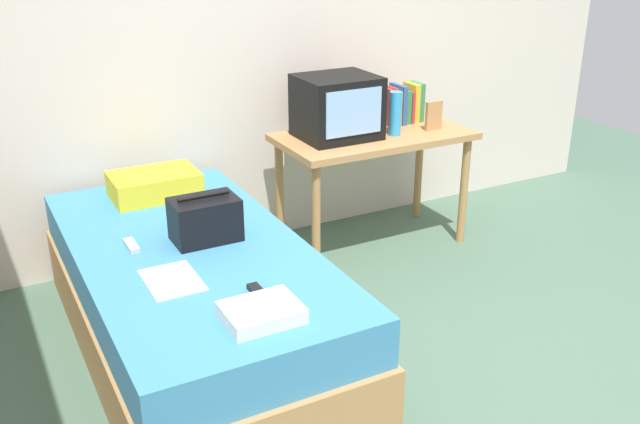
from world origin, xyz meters
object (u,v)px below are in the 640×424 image
(book_row, at_px, (402,104))
(remote_dark, at_px, (259,293))
(magazine, at_px, (172,280))
(folded_towel, at_px, (262,313))
(pillow, at_px, (155,185))
(desk, at_px, (374,148))
(remote_silver, at_px, (132,246))
(handbag, at_px, (205,219))
(tv, at_px, (337,107))
(water_bottle, at_px, (395,113))
(bed, at_px, (194,300))
(picture_frame, at_px, (434,116))

(book_row, distance_m, remote_dark, 2.06)
(magazine, height_order, folded_towel, folded_towel)
(magazine, distance_m, remote_dark, 0.39)
(magazine, bearing_deg, pillow, 77.83)
(desk, distance_m, remote_silver, 1.69)
(pillow, height_order, remote_silver, pillow)
(remote_silver, bearing_deg, magazine, -80.58)
(desk, height_order, remote_silver, desk)
(handbag, bearing_deg, book_row, 24.97)
(book_row, relative_size, folded_towel, 0.93)
(tv, distance_m, folded_towel, 1.81)
(pillow, bearing_deg, remote_silver, -115.43)
(tv, height_order, remote_dark, tv)
(handbag, distance_m, folded_towel, 0.77)
(book_row, bearing_deg, water_bottle, -131.85)
(bed, relative_size, desk, 1.72)
(bed, xyz_separation_m, water_bottle, (1.46, 0.54, 0.59))
(water_bottle, xyz_separation_m, remote_dark, (-1.36, -1.11, -0.30))
(water_bottle, relative_size, remote_dark, 1.66)
(tv, xyz_separation_m, folded_towel, (-1.10, -1.40, -0.33))
(desk, distance_m, picture_frame, 0.41)
(water_bottle, relative_size, handbag, 0.86)
(pillow, relative_size, folded_towel, 1.60)
(handbag, bearing_deg, tv, 31.19)
(desk, distance_m, book_row, 0.37)
(remote_silver, bearing_deg, water_bottle, 14.49)
(bed, bearing_deg, tv, 30.44)
(bed, height_order, picture_frame, picture_frame)
(handbag, distance_m, magazine, 0.42)
(book_row, bearing_deg, tv, -169.55)
(desk, height_order, water_bottle, water_bottle)
(remote_dark, bearing_deg, magazine, 133.41)
(book_row, xyz_separation_m, picture_frame, (0.07, -0.24, -0.03))
(tv, distance_m, picture_frame, 0.61)
(book_row, height_order, folded_towel, book_row)
(desk, distance_m, remote_dark, 1.75)
(bed, relative_size, picture_frame, 11.37)
(desk, relative_size, remote_silver, 8.06)
(water_bottle, distance_m, magazine, 1.85)
(water_bottle, height_order, magazine, water_bottle)
(pillow, bearing_deg, folded_towel, -90.29)
(water_bottle, distance_m, book_row, 0.29)
(water_bottle, relative_size, pillow, 0.58)
(remote_dark, height_order, remote_silver, same)
(remote_silver, bearing_deg, book_row, 19.11)
(handbag, bearing_deg, picture_frame, 16.68)
(pillow, relative_size, remote_dark, 2.88)
(tv, relative_size, picture_frame, 2.50)
(remote_dark, relative_size, folded_towel, 0.56)
(tv, bearing_deg, folded_towel, -128.23)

